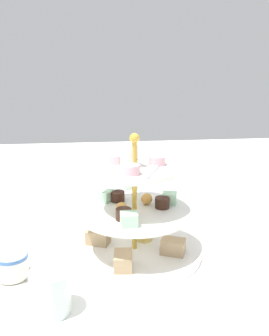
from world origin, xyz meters
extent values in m
plane|color=white|center=(0.00, 0.00, 0.00)|extent=(2.40, 2.40, 0.00)
cylinder|color=white|center=(0.00, 0.00, 0.01)|extent=(0.28, 0.28, 0.01)
cylinder|color=white|center=(0.00, 0.00, 0.09)|extent=(0.23, 0.23, 0.01)
cylinder|color=white|center=(0.00, 0.00, 0.18)|extent=(0.18, 0.18, 0.01)
cylinder|color=gold|center=(0.00, 0.00, 0.12)|extent=(0.01, 0.01, 0.25)
sphere|color=gold|center=(0.00, 0.00, 0.25)|extent=(0.02, 0.02, 0.02)
cube|color=tan|center=(0.08, -0.03, 0.03)|extent=(0.06, 0.05, 0.03)
cube|color=tan|center=(0.03, 0.08, 0.03)|extent=(0.05, 0.06, 0.03)
cube|color=tan|center=(-0.08, 0.03, 0.03)|extent=(0.05, 0.04, 0.03)
cube|color=tan|center=(-0.03, -0.08, 0.03)|extent=(0.05, 0.06, 0.03)
cylinder|color=#E5C660|center=(0.04, -0.03, 0.02)|extent=(0.04, 0.04, 0.01)
cylinder|color=#381E14|center=(0.00, -0.06, 0.11)|extent=(0.03, 0.03, 0.02)
cylinder|color=#381E14|center=(0.05, 0.03, 0.11)|extent=(0.03, 0.03, 0.02)
cylinder|color=#381E14|center=(-0.05, 0.03, 0.11)|extent=(0.03, 0.03, 0.02)
cube|color=#B2E5BC|center=(0.06, 0.06, 0.11)|extent=(0.04, 0.04, 0.02)
cube|color=#B2E5BC|center=(-0.08, 0.02, 0.11)|extent=(0.03, 0.03, 0.02)
cube|color=#B2E5BC|center=(0.02, -0.08, 0.11)|extent=(0.04, 0.04, 0.02)
sphere|color=gold|center=(-0.02, 0.03, 0.11)|extent=(0.02, 0.02, 0.02)
sphere|color=gold|center=(0.02, -0.03, 0.11)|extent=(0.02, 0.02, 0.02)
cylinder|color=#F2B7C1|center=(0.03, 0.04, 0.20)|extent=(0.03, 0.03, 0.02)
cylinder|color=#F2B7C1|center=(-0.05, 0.01, 0.20)|extent=(0.03, 0.03, 0.02)
cylinder|color=#F2B7C1|center=(0.01, -0.05, 0.20)|extent=(0.03, 0.03, 0.02)
cylinder|color=white|center=(0.01, 0.01, 0.21)|extent=(0.04, 0.04, 0.04)
cube|color=silver|center=(-0.04, -0.03, 0.19)|extent=(0.09, 0.05, 0.00)
cube|color=silver|center=(0.04, -0.03, 0.19)|extent=(0.08, 0.06, 0.00)
cylinder|color=silver|center=(0.23, -0.01, 0.07)|extent=(0.07, 0.07, 0.13)
cylinder|color=silver|center=(-0.17, 0.15, 0.04)|extent=(0.06, 0.06, 0.07)
cylinder|color=white|center=(-0.07, 0.23, 0.00)|extent=(0.09, 0.09, 0.01)
cylinder|color=white|center=(-0.07, 0.23, 0.03)|extent=(0.06, 0.06, 0.04)
cylinder|color=#4772B2|center=(-0.07, 0.23, 0.05)|extent=(0.06, 0.06, 0.01)
cube|color=silver|center=(0.04, -0.28, 0.00)|extent=(0.17, 0.06, 0.00)
cube|color=silver|center=(0.14, 0.25, 0.00)|extent=(0.16, 0.08, 0.00)
camera|label=1|loc=(-0.68, 0.08, 0.37)|focal=38.36mm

